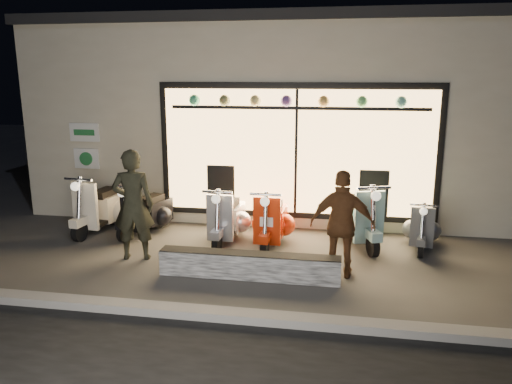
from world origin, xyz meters
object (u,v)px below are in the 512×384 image
man (133,205)px  scooter_red (272,221)px  woman (342,224)px  scooter_silver (228,218)px  graffiti_barrier (249,266)px

man → scooter_red: bearing=-162.5°
scooter_red → woman: (1.25, -1.36, 0.40)m
man → woman: (3.40, -0.18, -0.10)m
scooter_red → scooter_silver: bearing=177.4°
graffiti_barrier → woman: 1.54m
woman → scooter_red: bearing=-44.3°
scooter_red → man: 2.50m
graffiti_barrier → scooter_silver: size_ratio=1.89×
scooter_silver → man: size_ratio=0.78×
scooter_silver → scooter_red: 0.84m
woman → scooter_silver: bearing=-31.2°
graffiti_barrier → woman: woman is taller
scooter_silver → man: 1.87m
scooter_silver → woman: (2.09, -1.42, 0.41)m
scooter_red → man: bearing=-150.1°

